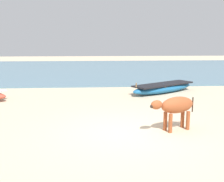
# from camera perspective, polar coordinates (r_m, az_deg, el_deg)

# --- Properties ---
(ground) EXTENTS (80.00, 80.00, 0.00)m
(ground) POSITION_cam_1_polar(r_m,az_deg,el_deg) (8.08, 3.75, -8.56)
(ground) COLOR beige
(sea_water) EXTENTS (60.00, 20.00, 0.08)m
(sea_water) POSITION_cam_1_polar(r_m,az_deg,el_deg) (25.53, -1.61, 4.65)
(sea_water) COLOR slate
(sea_water) RESTS_ON ground
(fishing_boat_1) EXTENTS (3.93, 2.97, 0.67)m
(fishing_boat_1) POSITION_cam_1_polar(r_m,az_deg,el_deg) (14.22, 10.72, 0.69)
(fishing_boat_1) COLOR #1E669E
(fishing_boat_1) RESTS_ON ground
(cow_adult_rust) EXTENTS (1.51, 0.87, 1.01)m
(cow_adult_rust) POSITION_cam_1_polar(r_m,az_deg,el_deg) (8.24, 13.22, -3.17)
(cow_adult_rust) COLOR #9E4C28
(cow_adult_rust) RESTS_ON ground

